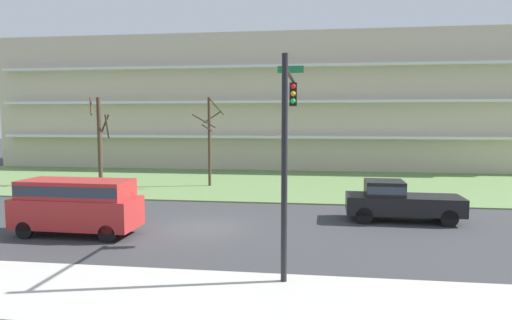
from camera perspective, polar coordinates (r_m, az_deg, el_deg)
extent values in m
plane|color=#38383A|center=(20.57, -7.10, -8.57)|extent=(160.00, 160.00, 0.00)
cube|color=#BCB7AD|center=(13.33, -16.26, -16.25)|extent=(80.00, 4.00, 0.15)
cube|color=#66844C|center=(34.04, -1.09, -2.91)|extent=(80.00, 16.00, 0.08)
cube|color=beige|center=(47.15, 1.42, 7.22)|extent=(53.16, 11.10, 12.95)
cube|color=silver|center=(41.20, 0.50, 2.99)|extent=(51.03, 0.90, 0.24)
cube|color=silver|center=(41.20, 0.50, 7.49)|extent=(51.03, 0.90, 0.24)
cube|color=silver|center=(41.44, 0.51, 11.97)|extent=(51.03, 0.90, 0.24)
cylinder|color=#423023|center=(34.69, -19.46, 2.25)|extent=(0.30, 0.30, 6.48)
cylinder|color=#423023|center=(34.64, -20.46, 6.51)|extent=(0.69, 1.06, 1.34)
cylinder|color=#423023|center=(34.55, -18.60, 4.10)|extent=(0.46, 1.23, 1.79)
cylinder|color=#423023|center=(34.92, -18.82, 4.49)|extent=(1.02, 0.70, 1.40)
cylinder|color=#423023|center=(32.09, -6.01, 2.27)|extent=(0.21, 0.21, 6.45)
cylinder|color=#423023|center=(31.25, -6.75, 5.01)|extent=(1.79, 0.47, 0.99)
cylinder|color=#423023|center=(31.70, -6.35, 4.15)|extent=(0.83, 0.28, 0.53)
cylinder|color=#423023|center=(31.56, -5.12, 6.88)|extent=(0.85, 1.33, 1.19)
cylinder|color=#423023|center=(32.70, -5.59, 5.53)|extent=(1.45, 0.29, 0.94)
cube|color=black|center=(22.58, 18.40, -5.41)|extent=(5.45, 2.14, 0.85)
cube|color=black|center=(22.32, 16.17, -3.45)|extent=(1.85, 1.89, 0.70)
cube|color=#2D3847|center=(22.32, 16.17, -3.45)|extent=(1.81, 1.93, 0.38)
cylinder|color=black|center=(21.57, 13.74, -6.94)|extent=(0.81, 0.24, 0.80)
cylinder|color=black|center=(23.30, 13.40, -6.01)|extent=(0.81, 0.24, 0.80)
cylinder|color=black|center=(22.19, 23.59, -6.89)|extent=(0.81, 0.24, 0.80)
cylinder|color=black|center=(23.89, 22.53, -6.00)|extent=(0.81, 0.24, 0.80)
cube|color=#B22828|center=(20.35, -22.01, -6.23)|extent=(5.25, 2.13, 1.25)
cube|color=#B22828|center=(20.18, -22.11, -3.44)|extent=(4.65, 1.96, 0.75)
cube|color=#2D3847|center=(20.18, -22.11, -3.44)|extent=(4.55, 2.00, 0.41)
cylinder|color=black|center=(20.40, -16.22, -7.82)|extent=(0.73, 0.24, 0.72)
cylinder|color=black|center=(18.85, -18.56, -8.97)|extent=(0.73, 0.24, 0.72)
cylinder|color=black|center=(22.18, -24.81, -7.05)|extent=(0.73, 0.24, 0.72)
cylinder|color=black|center=(20.77, -27.57, -7.99)|extent=(0.73, 0.24, 0.72)
cylinder|color=black|center=(12.82, 3.66, -1.60)|extent=(0.18, 0.18, 6.77)
cylinder|color=black|center=(15.31, 4.40, 10.71)|extent=(0.12, 5.04, 0.12)
cube|color=black|center=(17.48, 4.81, 8.39)|extent=(0.28, 0.28, 0.90)
sphere|color=red|center=(17.35, 4.80, 9.41)|extent=(0.20, 0.20, 0.20)
sphere|color=#F2A519|center=(17.33, 4.79, 8.49)|extent=(0.20, 0.20, 0.20)
sphere|color=green|center=(17.32, 4.78, 7.56)|extent=(0.20, 0.20, 0.20)
cube|color=#197238|center=(15.58, 4.46, 11.54)|extent=(0.90, 0.04, 0.24)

